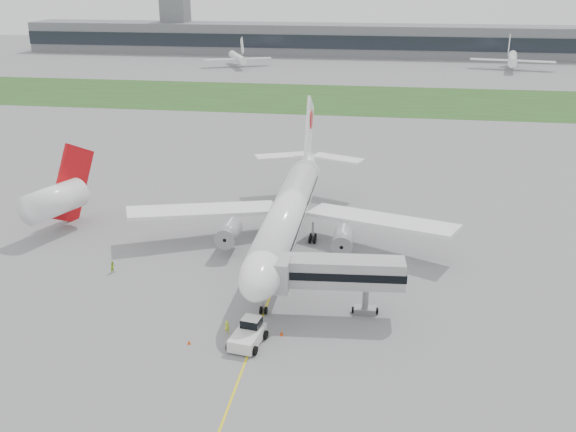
# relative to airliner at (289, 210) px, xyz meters

# --- Properties ---
(ground) EXTENTS (600.00, 600.00, 0.00)m
(ground) POSITION_rel_airliner_xyz_m (0.00, -4.87, -5.66)
(ground) COLOR slate
(ground) RESTS_ON ground
(apron_markings) EXTENTS (70.00, 70.00, 0.04)m
(apron_markings) POSITION_rel_airliner_xyz_m (0.00, -9.87, -5.66)
(apron_markings) COLOR yellow
(apron_markings) RESTS_ON ground
(grass_strip) EXTENTS (600.00, 50.00, 0.02)m
(grass_strip) POSITION_rel_airliner_xyz_m (0.00, 115.13, -5.65)
(grass_strip) COLOR #28471A
(grass_strip) RESTS_ON ground
(terminal_building) EXTENTS (320.00, 22.30, 14.00)m
(terminal_building) POSITION_rel_airliner_xyz_m (0.00, 225.00, 1.34)
(terminal_building) COLOR slate
(terminal_building) RESTS_ON ground
(control_tower) EXTENTS (12.00, 12.00, 56.00)m
(control_tower) POSITION_rel_airliner_xyz_m (-90.00, 227.13, -5.66)
(control_tower) COLOR slate
(control_tower) RESTS_ON ground
(airliner) EXTENTS (48.13, 53.95, 17.88)m
(airliner) POSITION_rel_airliner_xyz_m (0.00, 0.00, 0.00)
(airliner) COLOR white
(airliner) RESTS_ON ground
(pushback_tug) EXTENTS (3.94, 5.25, 2.50)m
(pushback_tug) POSITION_rel_airliner_xyz_m (-0.42, -26.22, -4.51)
(pushback_tug) COLOR silver
(pushback_tug) RESTS_ON ground
(jet_bridge) EXTENTS (15.81, 5.60, 7.32)m
(jet_bridge) POSITION_rel_airliner_xyz_m (7.62, -18.92, -0.24)
(jet_bridge) COLOR #B5B5B8
(jet_bridge) RESTS_ON ground
(safety_cone_left) EXTENTS (0.36, 0.36, 0.50)m
(safety_cone_left) POSITION_rel_airliner_xyz_m (-6.69, -27.49, -5.41)
(safety_cone_left) COLOR #DE3E0B
(safety_cone_left) RESTS_ON ground
(safety_cone_right) EXTENTS (0.41, 0.41, 0.57)m
(safety_cone_right) POSITION_rel_airliner_xyz_m (2.84, -24.22, -5.38)
(safety_cone_right) COLOR #DE3E0B
(safety_cone_right) RESTS_ON ground
(ground_crew_near) EXTENTS (0.65, 0.55, 1.51)m
(ground_crew_near) POSITION_rel_airliner_xyz_m (-3.21, -24.59, -4.91)
(ground_crew_near) COLOR #DFFC2A
(ground_crew_near) RESTS_ON ground
(ground_crew_far) EXTENTS (0.89, 0.97, 1.61)m
(ground_crew_far) POSITION_rel_airliner_xyz_m (-21.73, -12.17, -4.85)
(ground_crew_far) COLOR #8FC621
(ground_crew_far) RESTS_ON ground
(neighbor_aircraft) EXTENTS (7.63, 16.40, 13.27)m
(neighbor_aircraft) POSITION_rel_airliner_xyz_m (-35.64, 0.54, -0.40)
(neighbor_aircraft) COLOR red
(neighbor_aircraft) RESTS_ON ground
(distant_aircraft_left) EXTENTS (35.75, 34.08, 10.74)m
(distant_aircraft_left) POSITION_rel_airliner_xyz_m (-48.93, 180.17, -5.66)
(distant_aircraft_left) COLOR white
(distant_aircraft_left) RESTS_ON ground
(distant_aircraft_right) EXTENTS (36.94, 33.81, 12.45)m
(distant_aircraft_right) POSITION_rel_airliner_xyz_m (62.06, 188.31, -5.66)
(distant_aircraft_right) COLOR white
(distant_aircraft_right) RESTS_ON ground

